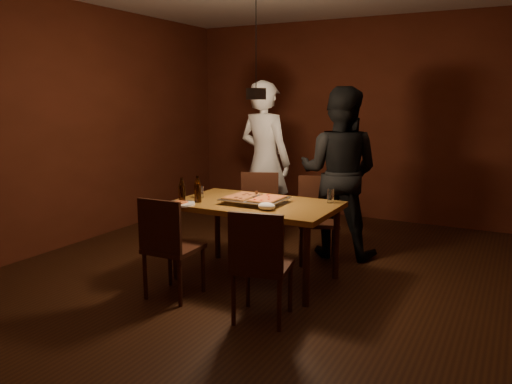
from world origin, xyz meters
The scene contains 19 objects.
room_shell centered at (0.00, 0.00, 1.40)m, with size 6.00×6.00×6.00m.
dining_table centered at (-0.03, 0.05, 0.68)m, with size 1.50×0.90×0.75m.
chair_far_left centered at (-0.39, 0.79, 0.54)m, with size 0.55×0.55×0.49m.
chair_far_right centered at (0.28, 0.88, 0.54)m, with size 0.56×0.56×0.49m.
chair_near_left centered at (-0.46, -0.74, 0.54)m, with size 0.43×0.43×0.49m.
chair_near_right centered at (0.45, -0.78, 0.54)m, with size 0.49×0.49×0.49m.
pizza_tray centered at (-0.02, 0.02, 0.77)m, with size 0.55×0.45×0.05m, color silver.
pizza_meat centered at (-0.15, 0.01, 0.81)m, with size 0.24×0.38×0.02m, color maroon.
pizza_cheese centered at (0.11, 0.01, 0.81)m, with size 0.23×0.37×0.02m, color gold.
spatula centered at (-0.03, 0.05, 0.81)m, with size 0.09×0.24×0.04m, color silver, non-canonical shape.
beer_bottle_a centered at (-0.64, -0.28, 0.87)m, with size 0.06×0.06×0.24m.
beer_bottle_b centered at (-0.51, -0.20, 0.88)m, with size 0.07×0.07×0.25m.
water_glass_left centered at (-0.61, -0.02, 0.81)m, with size 0.07×0.07×0.11m, color silver.
water_glass_right centered at (0.59, 0.37, 0.82)m, with size 0.06×0.06×0.13m, color silver.
plate_slice centered at (-0.60, -0.36, 0.76)m, with size 0.27×0.27×0.03m.
napkin centered at (0.20, -0.19, 0.78)m, with size 0.16×0.12×0.07m, color white.
diner_white centered at (-0.59, 1.32, 0.96)m, with size 0.70×0.46×1.91m, color silver.
diner_dark centered at (0.40, 1.15, 0.92)m, with size 0.89×0.69×1.83m, color black.
pendant_lamp centered at (0.00, 0.00, 1.76)m, with size 0.18×0.18×1.10m.
Camera 1 is at (2.13, -3.98, 1.72)m, focal length 35.00 mm.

